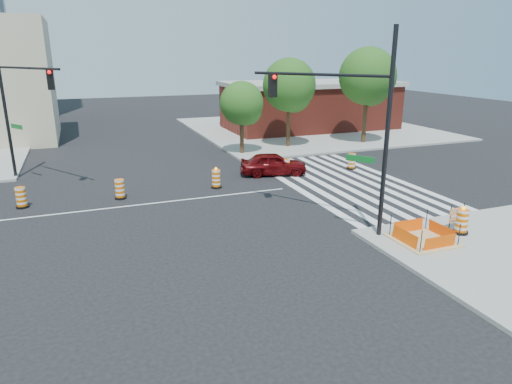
% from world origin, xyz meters
% --- Properties ---
extents(ground, '(120.00, 120.00, 0.00)m').
position_xyz_m(ground, '(0.00, 0.00, 0.00)').
color(ground, black).
rests_on(ground, ground).
extents(sidewalk_ne, '(22.00, 22.00, 0.15)m').
position_xyz_m(sidewalk_ne, '(18.00, 18.00, 0.07)').
color(sidewalk_ne, gray).
rests_on(sidewalk_ne, ground).
extents(crosswalk_east, '(6.75, 13.50, 0.01)m').
position_xyz_m(crosswalk_east, '(10.95, 0.00, 0.01)').
color(crosswalk_east, silver).
rests_on(crosswalk_east, ground).
extents(lane_centerline, '(14.00, 0.12, 0.01)m').
position_xyz_m(lane_centerline, '(0.00, 0.00, 0.01)').
color(lane_centerline, silver).
rests_on(lane_centerline, ground).
extents(excavation_pit, '(2.20, 2.20, 0.90)m').
position_xyz_m(excavation_pit, '(9.00, -9.00, 0.22)').
color(excavation_pit, tan).
rests_on(excavation_pit, ground).
extents(brick_storefront, '(16.50, 8.50, 4.60)m').
position_xyz_m(brick_storefront, '(18.00, 18.00, 2.32)').
color(brick_storefront, maroon).
rests_on(brick_storefront, ground).
extents(red_coupe, '(4.35, 2.58, 1.39)m').
position_xyz_m(red_coupe, '(7.73, 3.02, 0.69)').
color(red_coupe, '#510609').
rests_on(red_coupe, ground).
extents(signal_pole_se, '(3.65, 5.06, 8.08)m').
position_xyz_m(signal_pole_se, '(6.80, -6.45, 4.95)').
color(signal_pole_se, black).
rests_on(signal_pole_se, ground).
extents(signal_pole_nw, '(3.44, 5.29, 8.17)m').
position_xyz_m(signal_pole_nw, '(-6.18, 6.43, 5.00)').
color(signal_pole_nw, black).
rests_on(signal_pole_nw, ground).
extents(pit_drum, '(0.60, 0.60, 1.18)m').
position_xyz_m(pit_drum, '(10.96, -8.94, 0.64)').
color(pit_drum, black).
rests_on(pit_drum, ground).
extents(barricade, '(0.89, 0.16, 1.05)m').
position_xyz_m(barricade, '(11.26, -8.36, 0.73)').
color(barricade, '#DE6004').
rests_on(barricade, ground).
extents(tree_north_c, '(3.20, 3.15, 5.36)m').
position_xyz_m(tree_north_c, '(7.90, 9.24, 3.59)').
color(tree_north_c, '#382314').
rests_on(tree_north_c, ground).
extents(tree_north_d, '(4.07, 4.07, 6.93)m').
position_xyz_m(tree_north_d, '(12.15, 10.33, 4.65)').
color(tree_north_d, '#382314').
rests_on(tree_north_d, ground).
extents(tree_north_e, '(4.56, 4.56, 7.75)m').
position_xyz_m(tree_north_e, '(18.69, 9.59, 5.20)').
color(tree_north_e, '#382314').
rests_on(tree_north_e, ground).
extents(median_drum_1, '(0.60, 0.60, 1.02)m').
position_xyz_m(median_drum_1, '(-6.19, 1.64, 0.48)').
color(median_drum_1, black).
rests_on(median_drum_1, ground).
extents(median_drum_2, '(0.60, 0.60, 1.02)m').
position_xyz_m(median_drum_2, '(-1.58, 1.40, 0.48)').
color(median_drum_2, black).
rests_on(median_drum_2, ground).
extents(median_drum_3, '(0.60, 0.60, 1.18)m').
position_xyz_m(median_drum_3, '(3.62, 1.52, 0.49)').
color(median_drum_3, black).
rests_on(median_drum_3, ground).
extents(median_drum_4, '(0.60, 0.60, 1.02)m').
position_xyz_m(median_drum_4, '(8.34, 2.50, 0.48)').
color(median_drum_4, black).
rests_on(median_drum_4, ground).
extents(median_drum_5, '(0.60, 0.60, 1.02)m').
position_xyz_m(median_drum_5, '(13.05, 2.53, 0.48)').
color(median_drum_5, black).
rests_on(median_drum_5, ground).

